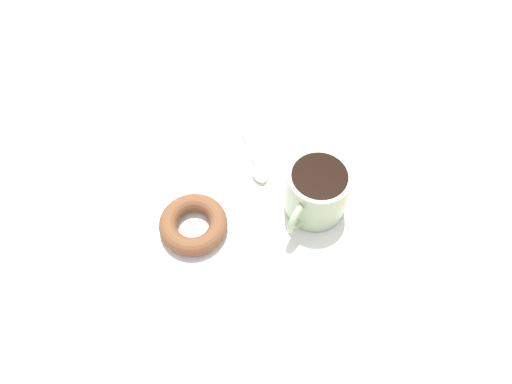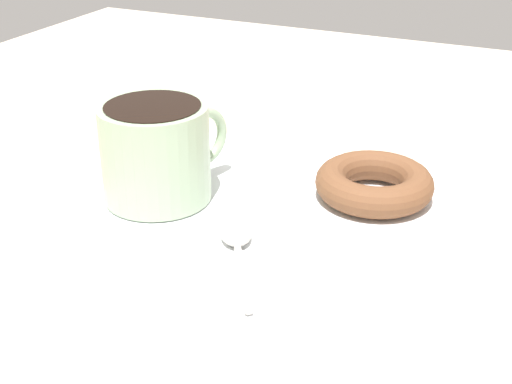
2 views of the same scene
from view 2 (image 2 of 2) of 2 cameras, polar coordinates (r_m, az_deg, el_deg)
name	(u,v)px [view 2 (image 2 of 2)]	position (r cm, az deg, el deg)	size (l,w,h in cm)	color
ground_plane	(282,222)	(59.99, 2.08, -2.44)	(120.00, 120.00, 2.00)	beige
napkin	(256,215)	(58.62, 0.00, -1.88)	(30.66, 30.66, 0.30)	white
coffee_cup	(157,150)	(60.16, -7.91, 3.33)	(11.95, 9.14, 8.30)	#9EB793
donut	(374,183)	(61.47, 9.44, 0.71)	(10.08, 10.08, 2.68)	brown
spoon	(237,244)	(53.58, -1.50, -4.16)	(10.74, 7.27, 0.90)	#B7B2A8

